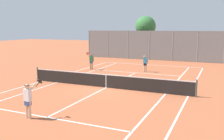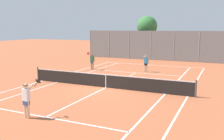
{
  "view_description": "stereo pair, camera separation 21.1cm",
  "coord_description": "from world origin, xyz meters",
  "px_view_note": "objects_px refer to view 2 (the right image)",
  "views": [
    {
      "loc": [
        7.19,
        -15.25,
        4.07
      ],
      "look_at": [
        -0.21,
        1.5,
        1.0
      ],
      "focal_mm": 40.0,
      "sensor_mm": 36.0,
      "label": 1
    },
    {
      "loc": [
        7.38,
        -15.17,
        4.07
      ],
      "look_at": [
        -0.21,
        1.5,
        1.0
      ],
      "focal_mm": 40.0,
      "sensor_mm": 36.0,
      "label": 2
    }
  ],
  "objects_px": {
    "player_far_right": "(146,62)",
    "loose_tennis_ball_0": "(85,83)",
    "player_far_left": "(92,60)",
    "loose_tennis_ball_2": "(97,76)",
    "loose_tennis_ball_3": "(122,68)",
    "tennis_net": "(106,80)",
    "tree_behind_left": "(147,27)",
    "loose_tennis_ball_1": "(149,68)",
    "player_near_side": "(26,98)"
  },
  "relations": [
    {
      "from": "tennis_net",
      "to": "player_far_left",
      "type": "bearing_deg",
      "value": 125.9
    },
    {
      "from": "tree_behind_left",
      "to": "loose_tennis_ball_0",
      "type": "bearing_deg",
      "value": -87.64
    },
    {
      "from": "loose_tennis_ball_2",
      "to": "tennis_net",
      "type": "bearing_deg",
      "value": -53.35
    },
    {
      "from": "player_far_right",
      "to": "loose_tennis_ball_3",
      "type": "bearing_deg",
      "value": 158.19
    },
    {
      "from": "player_far_left",
      "to": "loose_tennis_ball_1",
      "type": "bearing_deg",
      "value": 31.04
    },
    {
      "from": "tennis_net",
      "to": "loose_tennis_ball_2",
      "type": "relative_size",
      "value": 181.82
    },
    {
      "from": "loose_tennis_ball_2",
      "to": "loose_tennis_ball_1",
      "type": "bearing_deg",
      "value": 65.19
    },
    {
      "from": "player_far_left",
      "to": "loose_tennis_ball_2",
      "type": "relative_size",
      "value": 26.88
    },
    {
      "from": "loose_tennis_ball_2",
      "to": "tree_behind_left",
      "type": "relative_size",
      "value": 0.01
    },
    {
      "from": "player_near_side",
      "to": "loose_tennis_ball_0",
      "type": "distance_m",
      "value": 7.59
    },
    {
      "from": "loose_tennis_ball_1",
      "to": "tree_behind_left",
      "type": "distance_m",
      "value": 10.77
    },
    {
      "from": "player_far_right",
      "to": "loose_tennis_ball_1",
      "type": "xyz_separation_m",
      "value": [
        -0.27,
        2.21,
        -0.88
      ]
    },
    {
      "from": "loose_tennis_ball_0",
      "to": "loose_tennis_ball_1",
      "type": "relative_size",
      "value": 1.0
    },
    {
      "from": "tree_behind_left",
      "to": "player_far_left",
      "type": "bearing_deg",
      "value": -98.65
    },
    {
      "from": "player_far_right",
      "to": "loose_tennis_ball_1",
      "type": "relative_size",
      "value": 24.24
    },
    {
      "from": "loose_tennis_ball_0",
      "to": "tree_behind_left",
      "type": "bearing_deg",
      "value": 92.36
    },
    {
      "from": "loose_tennis_ball_0",
      "to": "loose_tennis_ball_3",
      "type": "relative_size",
      "value": 1.0
    },
    {
      "from": "tennis_net",
      "to": "player_far_left",
      "type": "distance_m",
      "value": 7.96
    },
    {
      "from": "tree_behind_left",
      "to": "loose_tennis_ball_2",
      "type": "bearing_deg",
      "value": -88.86
    },
    {
      "from": "player_far_right",
      "to": "loose_tennis_ball_3",
      "type": "relative_size",
      "value": 24.24
    },
    {
      "from": "loose_tennis_ball_1",
      "to": "tree_behind_left",
      "type": "bearing_deg",
      "value": 108.6
    },
    {
      "from": "loose_tennis_ball_2",
      "to": "loose_tennis_ball_3",
      "type": "relative_size",
      "value": 1.0
    },
    {
      "from": "player_near_side",
      "to": "loose_tennis_ball_0",
      "type": "height_order",
      "value": "player_near_side"
    },
    {
      "from": "tennis_net",
      "to": "tree_behind_left",
      "type": "xyz_separation_m",
      "value": [
        -2.77,
        18.88,
        3.73
      ]
    },
    {
      "from": "tennis_net",
      "to": "loose_tennis_ball_2",
      "type": "height_order",
      "value": "tennis_net"
    },
    {
      "from": "player_near_side",
      "to": "player_far_left",
      "type": "bearing_deg",
      "value": 106.62
    },
    {
      "from": "player_near_side",
      "to": "loose_tennis_ball_3",
      "type": "height_order",
      "value": "player_near_side"
    },
    {
      "from": "player_near_side",
      "to": "tree_behind_left",
      "type": "relative_size",
      "value": 0.31
    },
    {
      "from": "tennis_net",
      "to": "loose_tennis_ball_0",
      "type": "relative_size",
      "value": 181.82
    },
    {
      "from": "loose_tennis_ball_3",
      "to": "loose_tennis_ball_2",
      "type": "bearing_deg",
      "value": -92.5
    },
    {
      "from": "loose_tennis_ball_2",
      "to": "tree_behind_left",
      "type": "xyz_separation_m",
      "value": [
        -0.31,
        15.57,
        4.21
      ]
    },
    {
      "from": "tennis_net",
      "to": "loose_tennis_ball_1",
      "type": "distance_m",
      "value": 9.5
    },
    {
      "from": "player_far_left",
      "to": "player_far_right",
      "type": "xyz_separation_m",
      "value": [
        5.32,
        0.83,
        -0.02
      ]
    },
    {
      "from": "loose_tennis_ball_3",
      "to": "tree_behind_left",
      "type": "relative_size",
      "value": 0.01
    },
    {
      "from": "tennis_net",
      "to": "loose_tennis_ball_2",
      "type": "distance_m",
      "value": 4.14
    },
    {
      "from": "player_far_right",
      "to": "tree_behind_left",
      "type": "relative_size",
      "value": 0.28
    },
    {
      "from": "loose_tennis_ball_3",
      "to": "player_far_right",
      "type": "bearing_deg",
      "value": -21.81
    },
    {
      "from": "tennis_net",
      "to": "player_near_side",
      "type": "height_order",
      "value": "player_near_side"
    },
    {
      "from": "player_far_right",
      "to": "tennis_net",
      "type": "bearing_deg",
      "value": -95.2
    },
    {
      "from": "player_near_side",
      "to": "loose_tennis_ball_3",
      "type": "relative_size",
      "value": 26.88
    },
    {
      "from": "loose_tennis_ball_0",
      "to": "loose_tennis_ball_2",
      "type": "height_order",
      "value": "same"
    },
    {
      "from": "tennis_net",
      "to": "tree_behind_left",
      "type": "distance_m",
      "value": 19.44
    },
    {
      "from": "player_far_right",
      "to": "tree_behind_left",
      "type": "distance_m",
      "value": 12.56
    },
    {
      "from": "player_far_right",
      "to": "tree_behind_left",
      "type": "xyz_separation_m",
      "value": [
        -3.43,
        11.61,
        3.33
      ]
    },
    {
      "from": "loose_tennis_ball_1",
      "to": "player_far_right",
      "type": "bearing_deg",
      "value": -83.17
    },
    {
      "from": "player_far_right",
      "to": "loose_tennis_ball_0",
      "type": "bearing_deg",
      "value": -111.86
    },
    {
      "from": "tennis_net",
      "to": "player_far_right",
      "type": "bearing_deg",
      "value": 84.8
    },
    {
      "from": "loose_tennis_ball_1",
      "to": "loose_tennis_ball_3",
      "type": "distance_m",
      "value": 2.83
    },
    {
      "from": "player_far_right",
      "to": "tree_behind_left",
      "type": "height_order",
      "value": "tree_behind_left"
    },
    {
      "from": "tennis_net",
      "to": "tree_behind_left",
      "type": "height_order",
      "value": "tree_behind_left"
    }
  ]
}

